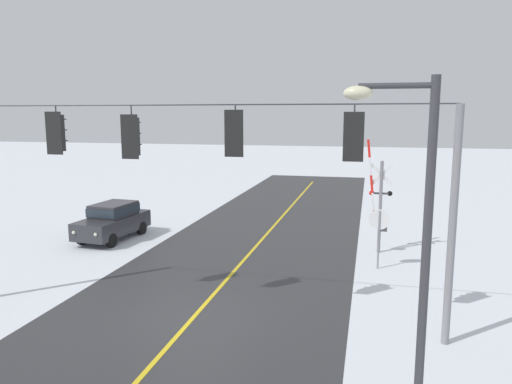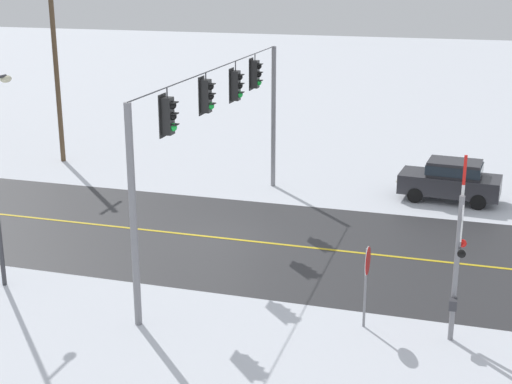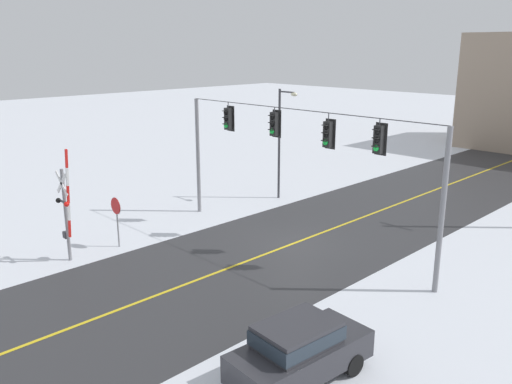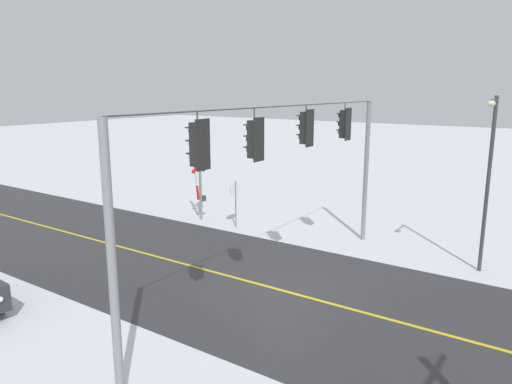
{
  "view_description": "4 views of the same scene",
  "coord_description": "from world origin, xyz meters",
  "views": [
    {
      "loc": [
        -4.91,
        12.65,
        5.92
      ],
      "look_at": [
        -1.12,
        -3.28,
        3.3
      ],
      "focal_mm": 33.73,
      "sensor_mm": 36.0,
      "label": 1
    },
    {
      "loc": [
        -23.81,
        -8.44,
        9.54
      ],
      "look_at": [
        -3.13,
        -2.24,
        2.89
      ],
      "focal_mm": 51.93,
      "sensor_mm": 36.0,
      "label": 2
    },
    {
      "loc": [
        15.2,
        -17.42,
        8.82
      ],
      "look_at": [
        -1.76,
        -0.75,
        2.28
      ],
      "focal_mm": 37.12,
      "sensor_mm": 36.0,
      "label": 3
    },
    {
      "loc": [
        13.17,
        7.86,
        6.74
      ],
      "look_at": [
        -2.73,
        -3.0,
        2.6
      ],
      "focal_mm": 33.86,
      "sensor_mm": 36.0,
      "label": 4
    }
  ],
  "objects": [
    {
      "name": "ground_plane",
      "position": [
        0.0,
        0.0,
        0.0
      ],
      "size": [
        160.0,
        160.0,
        0.0
      ],
      "primitive_type": "plane",
      "color": "silver"
    },
    {
      "name": "stop_sign",
      "position": [
        -5.35,
        -6.02,
        1.71
      ],
      "size": [
        0.8,
        0.09,
        2.35
      ],
      "color": "gray",
      "rests_on": "ground"
    },
    {
      "name": "railroad_crossing",
      "position": [
        -5.36,
        -8.34,
        2.31
      ],
      "size": [
        1.15,
        0.31,
        4.91
      ],
      "color": "gray",
      "rests_on": "ground"
    },
    {
      "name": "signal_span",
      "position": [
        0.02,
        -0.01,
        4.44
      ],
      "size": [
        14.2,
        0.47,
        6.22
      ],
      "color": "gray",
      "rests_on": "ground"
    },
    {
      "name": "road_asphalt",
      "position": [
        0.0,
        6.0,
        0.0
      ],
      "size": [
        9.0,
        80.0,
        0.01
      ],
      "primitive_type": "cube",
      "color": "#303033",
      "rests_on": "ground"
    },
    {
      "name": "parked_car_charcoal",
      "position": [
        7.01,
        -7.73,
        0.95
      ],
      "size": [
        2.1,
        4.31,
        1.74
      ],
      "color": "#2D2D33",
      "rests_on": "ground"
    },
    {
      "name": "lane_centre_line",
      "position": [
        0.0,
        6.0,
        0.01
      ],
      "size": [
        0.14,
        72.0,
        0.01
      ],
      "primitive_type": "cube",
      "color": "gold",
      "rests_on": "ground"
    },
    {
      "name": "streetlamp_near",
      "position": [
        -5.59,
        5.13,
        3.92
      ],
      "size": [
        1.39,
        0.28,
        6.5
      ],
      "color": "#38383D",
      "rests_on": "ground"
    }
  ]
}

